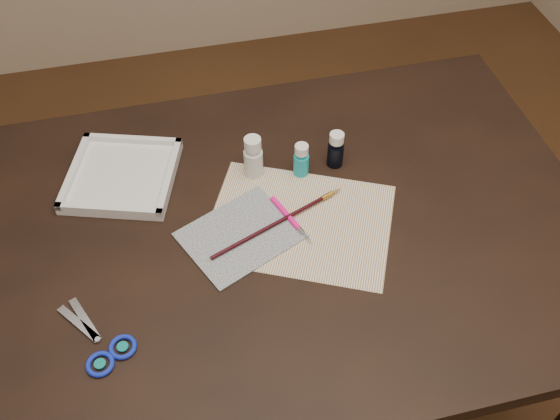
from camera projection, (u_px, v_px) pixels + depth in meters
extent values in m
cube|color=#422614|center=(280.00, 389.00, 1.84)|extent=(3.50, 3.50, 0.02)
cube|color=black|center=(280.00, 321.00, 1.55)|extent=(1.30, 0.90, 0.75)
cube|color=white|center=(300.00, 222.00, 1.27)|extent=(0.45, 0.41, 0.00)
cube|color=black|center=(240.00, 235.00, 1.25)|extent=(0.27, 0.25, 0.00)
cylinder|color=silver|center=(253.00, 157.00, 1.33)|extent=(0.05, 0.05, 0.10)
cylinder|color=#159DB0|center=(301.00, 160.00, 1.33)|extent=(0.03, 0.03, 0.08)
cylinder|color=black|center=(336.00, 149.00, 1.35)|extent=(0.05, 0.05, 0.09)
cube|color=white|center=(122.00, 175.00, 1.34)|extent=(0.28, 0.28, 0.03)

